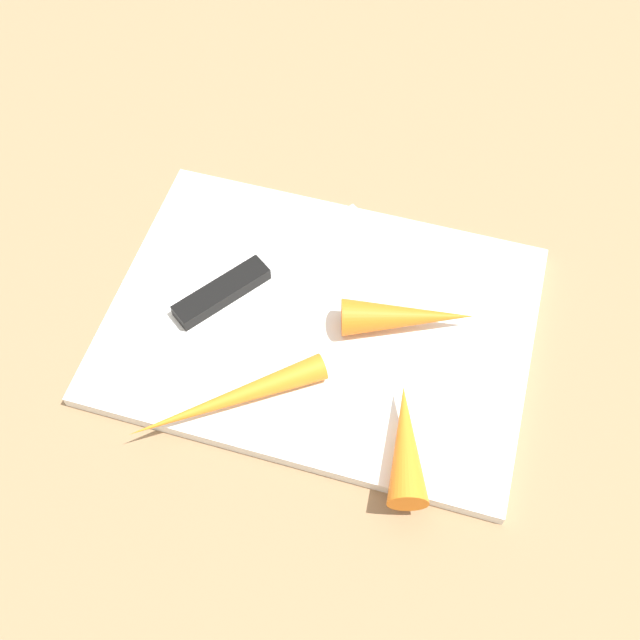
% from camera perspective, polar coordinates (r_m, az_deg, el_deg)
% --- Properties ---
extents(ground_plane, '(1.40, 1.40, 0.00)m').
position_cam_1_polar(ground_plane, '(0.67, -0.00, -0.54)').
color(ground_plane, '#8C6D4C').
extents(cutting_board, '(0.36, 0.26, 0.01)m').
position_cam_1_polar(cutting_board, '(0.66, -0.00, -0.27)').
color(cutting_board, white).
rests_on(cutting_board, ground_plane).
extents(knife, '(0.13, 0.17, 0.01)m').
position_cam_1_polar(knife, '(0.67, -6.38, 2.73)').
color(knife, '#B7B7BC').
rests_on(knife, cutting_board).
extents(carrot_longest, '(0.14, 0.12, 0.02)m').
position_cam_1_polar(carrot_longest, '(0.61, -6.90, -5.94)').
color(carrot_longest, orange).
rests_on(carrot_longest, cutting_board).
extents(carrot_medium, '(0.12, 0.06, 0.03)m').
position_cam_1_polar(carrot_medium, '(0.64, 6.61, 0.24)').
color(carrot_medium, orange).
rests_on(carrot_medium, cutting_board).
extents(carrot_shortest, '(0.05, 0.10, 0.03)m').
position_cam_1_polar(carrot_shortest, '(0.59, 6.43, -9.12)').
color(carrot_shortest, orange).
rests_on(carrot_shortest, cutting_board).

